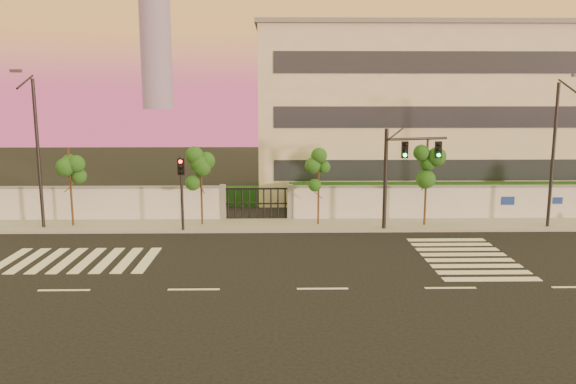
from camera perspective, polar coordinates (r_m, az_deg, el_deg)
The scene contains 14 objects.
ground at distance 22.16m, azimuth 3.53°, elevation -9.79°, with size 120.00×120.00×0.00m, color black.
sidewalk at distance 32.20m, azimuth 2.07°, elevation -3.38°, with size 60.00×3.00×0.15m, color gray.
perimeter_wall at distance 33.46m, azimuth 2.12°, elevation -1.13°, with size 60.00×0.36×2.20m.
hedge_row at distance 36.27m, azimuth 3.55°, elevation -0.69°, with size 41.00×4.25×1.80m.
institutional_building at distance 44.13m, azimuth 13.16°, elevation 7.93°, with size 24.40×12.40×12.25m.
road_markings at distance 25.66m, azimuth -0.68°, elevation -6.99°, with size 57.00×7.62×0.02m.
street_tree_b at distance 33.52m, azimuth -21.27°, elevation 2.12°, with size 1.48×1.18×4.51m.
street_tree_c at distance 31.94m, azimuth -8.80°, elevation 2.19°, with size 1.40×1.12×4.41m.
street_tree_d at distance 31.69m, azimuth 3.17°, elevation 2.12°, with size 1.36×1.08×4.33m.
street_tree_e at distance 32.31m, azimuth 13.95°, elevation 2.92°, with size 1.52×1.21×5.04m.
traffic_signal_main at distance 31.11m, azimuth 11.18°, elevation 2.52°, with size 3.53×1.08×5.65m.
traffic_signal_secondary at distance 30.76m, azimuth -10.76°, elevation 0.75°, with size 0.33×0.33×4.21m.
streetlight_west at distance 33.40m, azimuth -24.21°, elevation 4.28°, with size 0.52×2.09×8.70m.
streetlight_east at distance 33.97m, azimuth 25.51°, elevation 4.07°, with size 0.51×2.04×8.48m.
Camera 1 is at (-1.72, -20.80, 7.45)m, focal length 35.00 mm.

